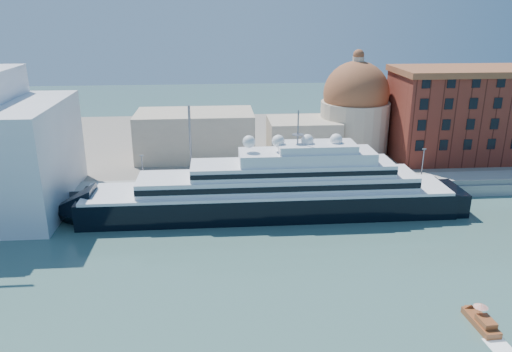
{
  "coord_description": "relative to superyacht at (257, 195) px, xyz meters",
  "views": [
    {
      "loc": [
        -14.49,
        -68.93,
        39.91
      ],
      "look_at": [
        -7.4,
        18.0,
        9.98
      ],
      "focal_mm": 35.0,
      "sensor_mm": 36.0,
      "label": 1
    }
  ],
  "objects": [
    {
      "name": "ground",
      "position": [
        6.84,
        -23.0,
        -4.26
      ],
      "size": [
        400.0,
        400.0,
        0.0
      ],
      "primitive_type": "plane",
      "color": "#325752",
      "rests_on": "ground"
    },
    {
      "name": "quay",
      "position": [
        6.84,
        11.0,
        -3.01
      ],
      "size": [
        180.0,
        10.0,
        2.5
      ],
      "primitive_type": "cube",
      "color": "gray",
      "rests_on": "ground"
    },
    {
      "name": "land",
      "position": [
        6.84,
        52.0,
        -3.26
      ],
      "size": [
        260.0,
        72.0,
        2.0
      ],
      "primitive_type": "cube",
      "color": "slate",
      "rests_on": "ground"
    },
    {
      "name": "quay_fence",
      "position": [
        6.84,
        6.5,
        -1.16
      ],
      "size": [
        180.0,
        0.1,
        1.2
      ],
      "primitive_type": "cube",
      "color": "slate",
      "rests_on": "quay"
    },
    {
      "name": "superyacht",
      "position": [
        0.0,
        0.0,
        0.0
      ],
      "size": [
        82.69,
        11.46,
        24.71
      ],
      "color": "black",
      "rests_on": "ground"
    },
    {
      "name": "water_taxi",
      "position": [
        26.33,
        -39.01,
        -3.54
      ],
      "size": [
        2.38,
        6.44,
        3.02
      ],
      "rotation": [
        0.0,
        0.0,
        0.04
      ],
      "color": "brown",
      "rests_on": "ground"
    },
    {
      "name": "warehouse",
      "position": [
        58.84,
        29.0,
        9.52
      ],
      "size": [
        43.0,
        19.0,
        23.25
      ],
      "color": "maroon",
      "rests_on": "land"
    },
    {
      "name": "church",
      "position": [
        13.22,
        34.72,
        6.64
      ],
      "size": [
        66.0,
        18.0,
        25.5
      ],
      "color": "beige",
      "rests_on": "land"
    },
    {
      "name": "lamp_posts",
      "position": [
        -5.83,
        9.27,
        5.58
      ],
      "size": [
        120.8,
        2.4,
        18.0
      ],
      "color": "slate",
      "rests_on": "quay"
    }
  ]
}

